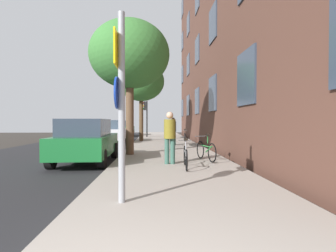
{
  "coord_description": "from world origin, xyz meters",
  "views": [
    {
      "loc": [
        0.46,
        -1.53,
        1.54
      ],
      "look_at": [
        1.09,
        11.14,
        1.32
      ],
      "focal_mm": 28.5,
      "sensor_mm": 36.0,
      "label": 1
    }
  ],
  "objects_px": {
    "bicycle_1": "(206,150)",
    "car_0": "(86,141)",
    "traffic_light": "(146,112)",
    "tree_near": "(130,55)",
    "pedestrian_1": "(173,129)",
    "bicycle_2": "(172,139)",
    "car_1": "(112,131)",
    "bicycle_3": "(185,137)",
    "pedestrian_0": "(170,134)",
    "tree_far": "(141,82)",
    "car_2": "(124,128)",
    "sign_post": "(120,96)",
    "bicycle_0": "(186,156)"
  },
  "relations": [
    {
      "from": "bicycle_2",
      "to": "car_0",
      "type": "xyz_separation_m",
      "value": [
        -3.51,
        -5.52,
        0.35
      ]
    },
    {
      "from": "pedestrian_0",
      "to": "tree_far",
      "type": "bearing_deg",
      "value": 97.93
    },
    {
      "from": "sign_post",
      "to": "bicycle_3",
      "type": "distance_m",
      "value": 14.06
    },
    {
      "from": "traffic_light",
      "to": "tree_near",
      "type": "bearing_deg",
      "value": -91.13
    },
    {
      "from": "tree_near",
      "to": "car_1",
      "type": "bearing_deg",
      "value": 104.44
    },
    {
      "from": "pedestrian_0",
      "to": "pedestrian_1",
      "type": "height_order",
      "value": "pedestrian_0"
    },
    {
      "from": "tree_near",
      "to": "car_1",
      "type": "height_order",
      "value": "tree_near"
    },
    {
      "from": "traffic_light",
      "to": "car_2",
      "type": "bearing_deg",
      "value": 128.3
    },
    {
      "from": "tree_far",
      "to": "car_0",
      "type": "relative_size",
      "value": 1.45
    },
    {
      "from": "bicycle_2",
      "to": "pedestrian_0",
      "type": "bearing_deg",
      "value": -94.33
    },
    {
      "from": "pedestrian_1",
      "to": "bicycle_2",
      "type": "bearing_deg",
      "value": -100.32
    },
    {
      "from": "bicycle_3",
      "to": "pedestrian_1",
      "type": "height_order",
      "value": "pedestrian_1"
    },
    {
      "from": "bicycle_0",
      "to": "bicycle_3",
      "type": "distance_m",
      "value": 10.39
    },
    {
      "from": "traffic_light",
      "to": "pedestrian_0",
      "type": "bearing_deg",
      "value": -85.15
    },
    {
      "from": "pedestrian_0",
      "to": "tree_near",
      "type": "bearing_deg",
      "value": 120.53
    },
    {
      "from": "bicycle_0",
      "to": "car_0",
      "type": "xyz_separation_m",
      "value": [
        -3.46,
        1.8,
        0.36
      ]
    },
    {
      "from": "car_1",
      "to": "bicycle_1",
      "type": "bearing_deg",
      "value": -62.65
    },
    {
      "from": "car_0",
      "to": "bicycle_2",
      "type": "bearing_deg",
      "value": 57.53
    },
    {
      "from": "bicycle_1",
      "to": "pedestrian_1",
      "type": "xyz_separation_m",
      "value": [
        -0.76,
        6.39,
        0.57
      ]
    },
    {
      "from": "bicycle_1",
      "to": "car_0",
      "type": "relative_size",
      "value": 0.43
    },
    {
      "from": "bicycle_2",
      "to": "car_1",
      "type": "xyz_separation_m",
      "value": [
        -3.98,
        3.54,
        0.35
      ]
    },
    {
      "from": "bicycle_0",
      "to": "pedestrian_0",
      "type": "height_order",
      "value": "pedestrian_0"
    },
    {
      "from": "traffic_light",
      "to": "tree_near",
      "type": "distance_m",
      "value": 13.08
    },
    {
      "from": "car_0",
      "to": "car_2",
      "type": "height_order",
      "value": "same"
    },
    {
      "from": "car_0",
      "to": "car_2",
      "type": "distance_m",
      "value": 17.57
    },
    {
      "from": "bicycle_2",
      "to": "bicycle_1",
      "type": "bearing_deg",
      "value": -81.57
    },
    {
      "from": "car_2",
      "to": "car_1",
      "type": "bearing_deg",
      "value": -88.73
    },
    {
      "from": "bicycle_0",
      "to": "car_0",
      "type": "bearing_deg",
      "value": 152.44
    },
    {
      "from": "sign_post",
      "to": "bicycle_1",
      "type": "distance_m",
      "value": 5.67
    },
    {
      "from": "bicycle_1",
      "to": "pedestrian_1",
      "type": "distance_m",
      "value": 6.47
    },
    {
      "from": "pedestrian_0",
      "to": "car_1",
      "type": "relative_size",
      "value": 0.4
    },
    {
      "from": "sign_post",
      "to": "tree_near",
      "type": "bearing_deg",
      "value": 93.94
    },
    {
      "from": "bicycle_1",
      "to": "bicycle_3",
      "type": "xyz_separation_m",
      "value": [
        0.23,
        8.82,
        -0.03
      ]
    },
    {
      "from": "tree_far",
      "to": "pedestrian_0",
      "type": "bearing_deg",
      "value": -82.07
    },
    {
      "from": "bicycle_1",
      "to": "car_2",
      "type": "relative_size",
      "value": 0.39
    },
    {
      "from": "bicycle_1",
      "to": "pedestrian_0",
      "type": "distance_m",
      "value": 1.66
    },
    {
      "from": "car_1",
      "to": "bicycle_0",
      "type": "bearing_deg",
      "value": -70.14
    },
    {
      "from": "sign_post",
      "to": "pedestrian_1",
      "type": "distance_m",
      "value": 11.45
    },
    {
      "from": "traffic_light",
      "to": "bicycle_3",
      "type": "distance_m",
      "value": 6.99
    },
    {
      "from": "bicycle_0",
      "to": "bicycle_1",
      "type": "xyz_separation_m",
      "value": [
        0.92,
        1.5,
        0.02
      ]
    },
    {
      "from": "bicycle_1",
      "to": "bicycle_3",
      "type": "relative_size",
      "value": 1.0
    },
    {
      "from": "sign_post",
      "to": "bicycle_2",
      "type": "bearing_deg",
      "value": 81.49
    },
    {
      "from": "sign_post",
      "to": "car_1",
      "type": "bearing_deg",
      "value": 99.47
    },
    {
      "from": "sign_post",
      "to": "tree_far",
      "type": "height_order",
      "value": "tree_far"
    },
    {
      "from": "traffic_light",
      "to": "car_1",
      "type": "xyz_separation_m",
      "value": [
        -2.16,
        -5.52,
        -1.54
      ]
    },
    {
      "from": "tree_near",
      "to": "bicycle_2",
      "type": "height_order",
      "value": "tree_near"
    },
    {
      "from": "sign_post",
      "to": "pedestrian_0",
      "type": "height_order",
      "value": "sign_post"
    },
    {
      "from": "tree_far",
      "to": "car_1",
      "type": "distance_m",
      "value": 4.16
    },
    {
      "from": "bicycle_1",
      "to": "car_1",
      "type": "distance_m",
      "value": 10.55
    },
    {
      "from": "bicycle_3",
      "to": "bicycle_0",
      "type": "bearing_deg",
      "value": -96.39
    }
  ]
}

